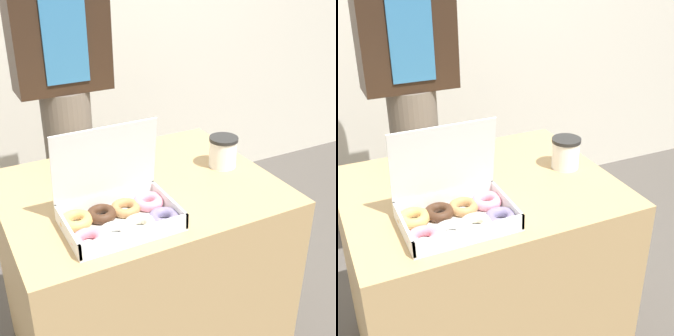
% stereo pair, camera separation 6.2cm
% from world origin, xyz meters
% --- Properties ---
extents(table, '(0.89, 0.70, 0.75)m').
position_xyz_m(table, '(0.00, 0.00, 0.38)').
color(table, tan).
rests_on(table, ground_plane).
extents(donut_box, '(0.35, 0.23, 0.28)m').
position_xyz_m(donut_box, '(-0.14, -0.18, 0.79)').
color(donut_box, white).
rests_on(donut_box, table).
extents(coffee_cup, '(0.10, 0.10, 0.11)m').
position_xyz_m(coffee_cup, '(0.33, 0.00, 0.81)').
color(coffee_cup, white).
rests_on(coffee_cup, table).
extents(person_customer, '(0.36, 0.22, 1.79)m').
position_xyz_m(person_customer, '(-0.08, 0.52, 1.01)').
color(person_customer, '#665B51').
rests_on(person_customer, ground_plane).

